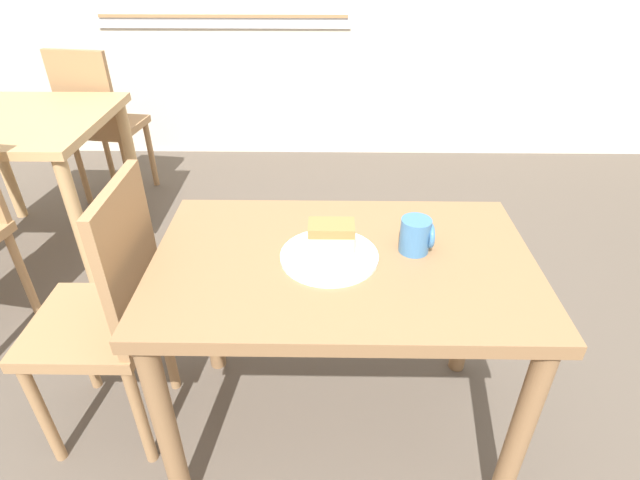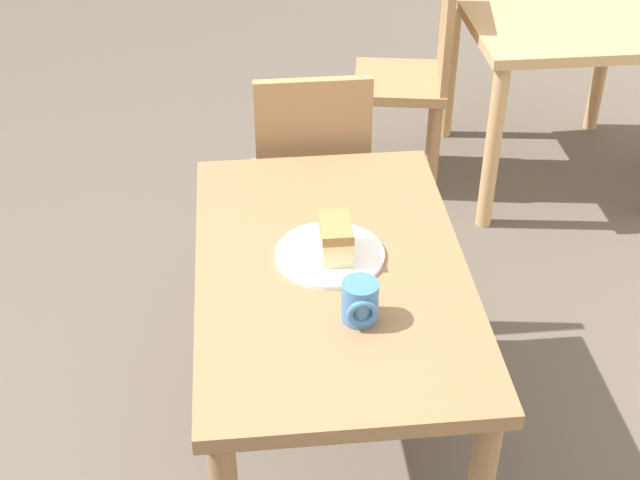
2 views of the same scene
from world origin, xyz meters
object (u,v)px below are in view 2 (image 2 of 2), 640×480
object	(u,v)px
dining_table_far	(563,40)
plate	(330,254)
chair_near_window	(311,186)
chair_far_corner	(417,71)
cake_slice	(335,238)
coffee_mug	(360,302)
dining_table_near	(331,302)

from	to	relation	value
dining_table_far	plate	size ratio (longest dim) A/B	3.08
chair_near_window	chair_far_corner	world-z (taller)	same
chair_far_corner	plate	bearing A→B (deg)	-9.44
chair_far_corner	chair_near_window	bearing A→B (deg)	-21.99
cake_slice	coffee_mug	size ratio (longest dim) A/B	1.25
plate	coffee_mug	bearing A→B (deg)	9.68
plate	dining_table_far	bearing A→B (deg)	143.35
chair_far_corner	cake_slice	size ratio (longest dim) A/B	7.43
dining_table_near	chair_near_window	size ratio (longest dim) A/B	1.14
chair_far_corner	cake_slice	bearing A→B (deg)	-8.93
chair_far_corner	coffee_mug	xyz separation A→B (m)	(1.70, -0.47, 0.26)
dining_table_near	chair_near_window	xyz separation A→B (m)	(-0.70, 0.01, -0.10)
dining_table_near	coffee_mug	world-z (taller)	coffee_mug
plate	cake_slice	size ratio (longest dim) A/B	2.17
dining_table_near	chair_far_corner	distance (m)	1.59
dining_table_near	plate	bearing A→B (deg)	179.61
dining_table_far	chair_near_window	world-z (taller)	chair_near_window
dining_table_near	chair_near_window	world-z (taller)	chair_near_window
dining_table_near	dining_table_far	xyz separation A→B (m)	(-1.49, 1.08, 0.01)
dining_table_far	coffee_mug	world-z (taller)	coffee_mug
dining_table_far	chair_far_corner	xyz separation A→B (m)	(-0.01, -0.57, -0.11)
dining_table_near	dining_table_far	bearing A→B (deg)	144.05
chair_far_corner	cake_slice	xyz separation A→B (m)	(1.47, -0.50, 0.27)
dining_table_near	coffee_mug	xyz separation A→B (m)	(0.20, 0.04, 0.16)
plate	cake_slice	world-z (taller)	cake_slice
plate	chair_near_window	bearing A→B (deg)	178.92
dining_table_far	coffee_mug	size ratio (longest dim) A/B	8.34
dining_table_far	dining_table_near	bearing A→B (deg)	-35.95
dining_table_near	dining_table_far	size ratio (longest dim) A/B	1.26
dining_table_far	chair_near_window	bearing A→B (deg)	-53.37
chair_near_window	plate	size ratio (longest dim) A/B	3.43
dining_table_far	cake_slice	xyz separation A→B (m)	(1.46, -1.07, 0.17)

